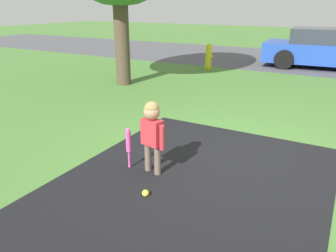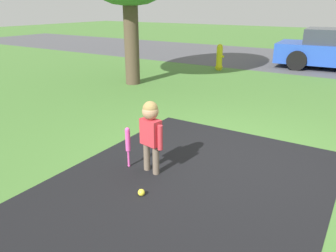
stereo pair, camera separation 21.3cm
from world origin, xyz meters
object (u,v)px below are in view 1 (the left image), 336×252
(child, at_px, (152,128))
(sports_ball, at_px, (145,193))
(fire_hydrant, at_px, (208,57))
(parked_car, at_px, (325,49))
(baseball_bat, at_px, (128,142))

(child, relative_size, sports_ball, 11.84)
(fire_hydrant, relative_size, parked_car, 0.20)
(child, relative_size, fire_hydrant, 1.13)
(child, height_order, sports_ball, child)
(parked_car, bearing_deg, child, -100.98)
(fire_hydrant, bearing_deg, parked_car, 34.45)
(child, relative_size, baseball_bat, 1.70)
(child, distance_m, parked_car, 9.32)
(child, distance_m, fire_hydrant, 7.31)
(sports_ball, height_order, fire_hydrant, fire_hydrant)
(sports_ball, height_order, parked_car, parked_car)
(sports_ball, relative_size, fire_hydrant, 0.10)
(child, xyz_separation_m, sports_ball, (0.23, -0.53, -0.58))
(child, relative_size, parked_car, 0.23)
(child, xyz_separation_m, parked_car, (1.14, 9.25, 0.00))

